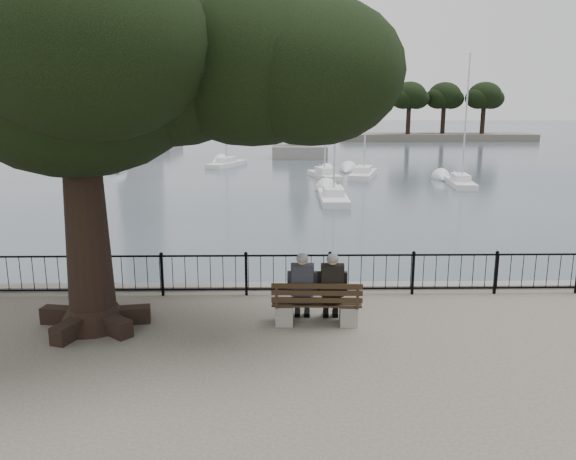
{
  "coord_description": "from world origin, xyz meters",
  "views": [
    {
      "loc": [
        -0.22,
        -10.35,
        4.46
      ],
      "look_at": [
        0.0,
        2.5,
        1.6
      ],
      "focal_mm": 35.0,
      "sensor_mm": 36.0,
      "label": 1
    }
  ],
  "objects_px": {
    "lighthouse": "(133,48)",
    "lion_monument": "(299,138)",
    "bench": "(316,309)",
    "tree": "(116,52)",
    "person_left": "(302,290)",
    "person_right": "(332,290)"
  },
  "relations": [
    {
      "from": "bench",
      "to": "tree",
      "type": "distance_m",
      "value": 6.38
    },
    {
      "from": "person_right",
      "to": "lighthouse",
      "type": "height_order",
      "value": "lighthouse"
    },
    {
      "from": "bench",
      "to": "person_left",
      "type": "relative_size",
      "value": 1.21
    },
    {
      "from": "bench",
      "to": "person_right",
      "type": "xyz_separation_m",
      "value": [
        0.32,
        0.09,
        0.37
      ]
    },
    {
      "from": "person_left",
      "to": "tree",
      "type": "relative_size",
      "value": 0.15
    },
    {
      "from": "person_right",
      "to": "lion_monument",
      "type": "height_order",
      "value": "lion_monument"
    },
    {
      "from": "person_left",
      "to": "person_right",
      "type": "relative_size",
      "value": 1.0
    },
    {
      "from": "lighthouse",
      "to": "lion_monument",
      "type": "xyz_separation_m",
      "value": [
        20.0,
        -12.06,
        -10.29
      ]
    },
    {
      "from": "person_right",
      "to": "lion_monument",
      "type": "xyz_separation_m",
      "value": [
        1.12,
        49.23,
        0.4
      ]
    },
    {
      "from": "person_right",
      "to": "lighthouse",
      "type": "relative_size",
      "value": 0.05
    },
    {
      "from": "lion_monument",
      "to": "lighthouse",
      "type": "bearing_deg",
      "value": 148.91
    },
    {
      "from": "person_left",
      "to": "lighthouse",
      "type": "xyz_separation_m",
      "value": [
        -18.27,
        61.26,
        10.68
      ]
    },
    {
      "from": "bench",
      "to": "lighthouse",
      "type": "distance_m",
      "value": 65.07
    },
    {
      "from": "person_right",
      "to": "lighthouse",
      "type": "distance_m",
      "value": 65.02
    },
    {
      "from": "person_right",
      "to": "tree",
      "type": "relative_size",
      "value": 0.15
    },
    {
      "from": "person_left",
      "to": "tree",
      "type": "bearing_deg",
      "value": 179.64
    },
    {
      "from": "person_right",
      "to": "lion_monument",
      "type": "relative_size",
      "value": 0.18
    },
    {
      "from": "bench",
      "to": "person_right",
      "type": "bearing_deg",
      "value": 15.89
    },
    {
      "from": "person_left",
      "to": "lighthouse",
      "type": "relative_size",
      "value": 0.05
    },
    {
      "from": "bench",
      "to": "person_left",
      "type": "xyz_separation_m",
      "value": [
        -0.29,
        0.12,
        0.37
      ]
    },
    {
      "from": "bench",
      "to": "tree",
      "type": "xyz_separation_m",
      "value": [
        -3.83,
        0.14,
        5.1
      ]
    },
    {
      "from": "bench",
      "to": "lighthouse",
      "type": "height_order",
      "value": "lighthouse"
    }
  ]
}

